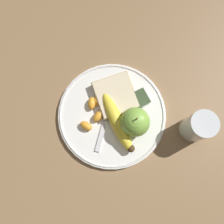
{
  "coord_description": "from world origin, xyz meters",
  "views": [
    {
      "loc": [
        -0.11,
        0.06,
        0.57
      ],
      "look_at": [
        0.0,
        0.0,
        0.03
      ],
      "focal_mm": 35.0,
      "sensor_mm": 36.0,
      "label": 1
    }
  ],
  "objects_px": {
    "jam_packet": "(140,98)",
    "juice_glass": "(197,127)",
    "plate": "(112,114)",
    "apple": "(135,122)",
    "fork": "(107,115)",
    "bread_slice": "(115,96)",
    "banana": "(119,122)"
  },
  "relations": [
    {
      "from": "jam_packet",
      "to": "juice_glass",
      "type": "bearing_deg",
      "value": -147.45
    },
    {
      "from": "plate",
      "to": "apple",
      "type": "xyz_separation_m",
      "value": [
        -0.05,
        -0.04,
        0.04
      ]
    },
    {
      "from": "apple",
      "to": "fork",
      "type": "distance_m",
      "value": 0.08
    },
    {
      "from": "plate",
      "to": "jam_packet",
      "type": "relative_size",
      "value": 6.45
    },
    {
      "from": "fork",
      "to": "jam_packet",
      "type": "height_order",
      "value": "jam_packet"
    },
    {
      "from": "bread_slice",
      "to": "fork",
      "type": "relative_size",
      "value": 0.86
    },
    {
      "from": "bread_slice",
      "to": "jam_packet",
      "type": "bearing_deg",
      "value": -122.85
    },
    {
      "from": "plate",
      "to": "bread_slice",
      "type": "relative_size",
      "value": 2.43
    },
    {
      "from": "juice_glass",
      "to": "apple",
      "type": "relative_size",
      "value": 1.1
    },
    {
      "from": "banana",
      "to": "jam_packet",
      "type": "distance_m",
      "value": 0.09
    },
    {
      "from": "apple",
      "to": "fork",
      "type": "xyz_separation_m",
      "value": [
        0.05,
        0.05,
        -0.03
      ]
    },
    {
      "from": "juice_glass",
      "to": "bread_slice",
      "type": "distance_m",
      "value": 0.22
    },
    {
      "from": "bread_slice",
      "to": "fork",
      "type": "height_order",
      "value": "bread_slice"
    },
    {
      "from": "juice_glass",
      "to": "fork",
      "type": "xyz_separation_m",
      "value": [
        0.13,
        0.18,
        -0.03
      ]
    },
    {
      "from": "apple",
      "to": "fork",
      "type": "relative_size",
      "value": 0.6
    },
    {
      "from": "bread_slice",
      "to": "jam_packet",
      "type": "distance_m",
      "value": 0.07
    },
    {
      "from": "plate",
      "to": "bread_slice",
      "type": "bearing_deg",
      "value": -37.94
    },
    {
      "from": "apple",
      "to": "fork",
      "type": "height_order",
      "value": "apple"
    },
    {
      "from": "plate",
      "to": "fork",
      "type": "height_order",
      "value": "fork"
    },
    {
      "from": "jam_packet",
      "to": "bread_slice",
      "type": "bearing_deg",
      "value": 57.15
    },
    {
      "from": "banana",
      "to": "bread_slice",
      "type": "height_order",
      "value": "banana"
    },
    {
      "from": "apple",
      "to": "fork",
      "type": "bearing_deg",
      "value": 42.36
    },
    {
      "from": "banana",
      "to": "fork",
      "type": "height_order",
      "value": "banana"
    },
    {
      "from": "fork",
      "to": "jam_packet",
      "type": "bearing_deg",
      "value": -49.16
    },
    {
      "from": "jam_packet",
      "to": "apple",
      "type": "bearing_deg",
      "value": 138.54
    },
    {
      "from": "bread_slice",
      "to": "juice_glass",
      "type": "bearing_deg",
      "value": -140.3
    },
    {
      "from": "plate",
      "to": "apple",
      "type": "height_order",
      "value": "apple"
    },
    {
      "from": "fork",
      "to": "juice_glass",
      "type": "bearing_deg",
      "value": -84.83
    },
    {
      "from": "apple",
      "to": "banana",
      "type": "distance_m",
      "value": 0.04
    },
    {
      "from": "juice_glass",
      "to": "jam_packet",
      "type": "relative_size",
      "value": 2.06
    },
    {
      "from": "fork",
      "to": "banana",
      "type": "bearing_deg",
      "value": -110.96
    },
    {
      "from": "apple",
      "to": "bread_slice",
      "type": "relative_size",
      "value": 0.7
    }
  ]
}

